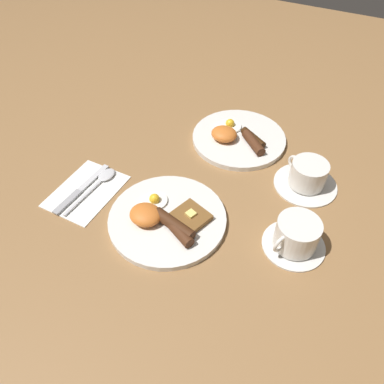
{
  "coord_description": "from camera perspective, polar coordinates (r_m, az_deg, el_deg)",
  "views": [
    {
      "loc": [
        0.31,
        -0.48,
        0.7
      ],
      "look_at": [
        0.02,
        0.09,
        0.03
      ],
      "focal_mm": 35.0,
      "sensor_mm": 36.0,
      "label": 1
    }
  ],
  "objects": [
    {
      "name": "ground_plane",
      "position": [
        0.9,
        -3.74,
        -4.42
      ],
      "size": [
        3.0,
        3.0,
        0.0
      ],
      "primitive_type": "plane",
      "color": "olive"
    },
    {
      "name": "breakfast_plate_near",
      "position": [
        0.89,
        -3.89,
        -4.06
      ],
      "size": [
        0.28,
        0.28,
        0.05
      ],
      "color": "silver",
      "rests_on": "ground_plane"
    },
    {
      "name": "breakfast_plate_far",
      "position": [
        1.12,
        6.99,
        8.24
      ],
      "size": [
        0.27,
        0.27,
        0.05
      ],
      "color": "silver",
      "rests_on": "ground_plane"
    },
    {
      "name": "teacup_near",
      "position": [
        0.86,
        15.57,
        -6.46
      ],
      "size": [
        0.14,
        0.14,
        0.08
      ],
      "color": "silver",
      "rests_on": "ground_plane"
    },
    {
      "name": "teacup_far",
      "position": [
        1.0,
        17.16,
        2.31
      ],
      "size": [
        0.16,
        0.16,
        0.07
      ],
      "color": "silver",
      "rests_on": "ground_plane"
    },
    {
      "name": "napkin",
      "position": [
        1.0,
        -15.81,
        0.18
      ],
      "size": [
        0.15,
        0.2,
        0.01
      ],
      "primitive_type": "cube",
      "rotation": [
        0.0,
        0.0,
        -0.01
      ],
      "color": "white",
      "rests_on": "ground_plane"
    },
    {
      "name": "knife",
      "position": [
        1.0,
        -16.82,
        0.16
      ],
      "size": [
        0.03,
        0.2,
        0.01
      ],
      "rotation": [
        0.0,
        0.0,
        1.52
      ],
      "color": "silver",
      "rests_on": "napkin"
    },
    {
      "name": "spoon",
      "position": [
        1.01,
        -13.54,
        1.94
      ],
      "size": [
        0.04,
        0.19,
        0.01
      ],
      "rotation": [
        0.0,
        0.0,
        1.52
      ],
      "color": "silver",
      "rests_on": "napkin"
    }
  ]
}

